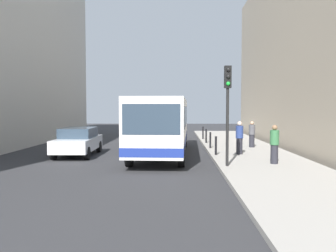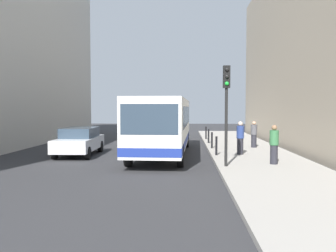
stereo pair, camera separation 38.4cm
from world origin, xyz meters
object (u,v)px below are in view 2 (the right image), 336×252
at_px(traffic_light, 226,96).
at_px(bollard_near, 216,146).
at_px(bollard_mid, 212,140).
at_px(pedestrian_mid_sidewalk, 240,138).
at_px(car_beside_bus, 79,141).
at_px(car_behind_bus, 170,129).
at_px(pedestrian_near_signal, 274,145).
at_px(bollard_far, 209,136).
at_px(pedestrian_far_sidewalk, 254,135).
at_px(bus, 163,123).
at_px(bollard_farthest, 206,133).

xyz_separation_m(traffic_light, bollard_near, (-0.10, 3.45, -2.38)).
relative_size(bollard_mid, pedestrian_mid_sidewalk, 0.56).
relative_size(car_beside_bus, bollard_near, 4.68).
relative_size(car_behind_bus, pedestrian_near_signal, 2.69).
xyz_separation_m(bollard_far, pedestrian_far_sidewalk, (2.56, -2.61, 0.31)).
bearing_deg(bus, bollard_near, 158.37).
xyz_separation_m(car_beside_bus, bollard_farthest, (7.24, 8.71, -0.16)).
xyz_separation_m(bollard_mid, pedestrian_mid_sidewalk, (1.25, -2.76, 0.37)).
bearing_deg(bollard_far, pedestrian_mid_sidewalk, -78.04).
distance_m(bus, bollard_mid, 3.55).
bearing_deg(car_behind_bus, pedestrian_far_sidewalk, 125.97).
xyz_separation_m(car_behind_bus, bollard_farthest, (2.87, -2.68, -0.16)).
distance_m(bollard_far, pedestrian_mid_sidewalk, 6.04).
xyz_separation_m(bollard_near, bollard_mid, (0.00, 3.14, 0.00)).
relative_size(car_beside_bus, pedestrian_mid_sidewalk, 2.62).
distance_m(car_behind_bus, traffic_light, 15.98).
distance_m(bollard_near, bollard_farthest, 9.42).
height_order(bollard_mid, pedestrian_far_sidewalk, pedestrian_far_sidewalk).
bearing_deg(bus, car_behind_bus, -87.42).
distance_m(car_behind_bus, bollard_farthest, 3.92).
bearing_deg(pedestrian_mid_sidewalk, car_beside_bus, -49.11).
relative_size(car_behind_bus, bollard_farthest, 4.73).
bearing_deg(car_behind_bus, pedestrian_near_signal, 112.01).
bearing_deg(car_behind_bus, bollard_mid, 110.93).
bearing_deg(bollard_near, bollard_farthest, 90.00).
bearing_deg(car_beside_bus, bus, -175.19).
xyz_separation_m(bollard_mid, bollard_farthest, (0.00, 6.28, 0.00)).
distance_m(traffic_light, bollard_farthest, 13.09).
distance_m(pedestrian_mid_sidewalk, pedestrian_far_sidewalk, 3.54).
bearing_deg(pedestrian_far_sidewalk, pedestrian_near_signal, 117.35).
relative_size(bollard_near, bollard_mid, 1.00).
relative_size(bollard_mid, bollard_farthest, 1.00).
bearing_deg(bollard_farthest, pedestrian_mid_sidewalk, -82.13).
bearing_deg(pedestrian_near_signal, bollard_farthest, 97.04).
distance_m(car_behind_bus, pedestrian_near_signal, 15.71).
bearing_deg(car_behind_bus, car_beside_bus, 72.19).
xyz_separation_m(traffic_light, bollard_far, (-0.10, 9.73, -2.38)).
bearing_deg(car_beside_bus, pedestrian_mid_sidewalk, 176.24).
bearing_deg(car_beside_bus, pedestrian_near_signal, 158.20).
height_order(bus, pedestrian_near_signal, bus).
relative_size(bollard_near, pedestrian_far_sidewalk, 0.60).
distance_m(car_beside_bus, car_behind_bus, 12.20).
bearing_deg(bollard_farthest, car_beside_bus, -129.71).
distance_m(bollard_far, pedestrian_far_sidewalk, 3.67).
relative_size(bollard_near, pedestrian_near_signal, 0.57).
xyz_separation_m(bollard_mid, pedestrian_near_signal, (2.20, -5.91, 0.36)).
relative_size(bus, bollard_mid, 11.69).
bearing_deg(bollard_farthest, bus, -108.59).
bearing_deg(car_beside_bus, bollard_far, -143.96).
relative_size(traffic_light, pedestrian_near_signal, 2.46).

